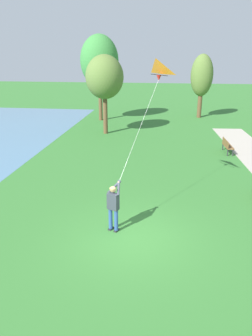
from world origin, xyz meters
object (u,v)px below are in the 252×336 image
Objects in this scene: flying_kite at (156,70)px; person_kite_flyer at (113,204)px; tree_lakeside_far at (105,77)px; tree_treeline_left at (99,61)px; park_bench_far_walkway at (227,145)px; tree_treeline_right at (202,76)px.

person_kite_flyer is at bearing -112.58° from flying_kite.
tree_treeline_left is at bearing 105.46° from tree_lakeside_far.
person_kite_flyer is 20.82m from tree_treeline_left.
tree_treeline_left is at bearing 136.88° from park_bench_far_walkway.
tree_lakeside_far reaches higher than person_kite_flyer.
flying_kite is 0.69× the size of tree_treeline_right.
person_kite_flyer is 0.24× the size of tree_treeline_left.
tree_treeline_right is (-0.77, 11.97, 3.43)m from park_bench_far_walkway.
park_bench_far_walkway is at bearing 61.72° from person_kite_flyer.
park_bench_far_walkway is 0.26× the size of tree_lakeside_far.
tree_treeline_right reaches higher than park_bench_far_walkway.
tree_treeline_right is at bearing 79.48° from flying_kite.
flying_kite is at bearing 67.42° from person_kite_flyer.
person_kite_flyer is 1.20× the size of park_bench_far_walkway.
person_kite_flyer is 11.85m from park_bench_far_walkway.
person_kite_flyer is at bearing -77.28° from tree_treeline_left.
tree_lakeside_far is at bearing -135.63° from tree_treeline_right.
tree_lakeside_far reaches higher than flying_kite.
tree_treeline_left is 1.28× the size of tree_treeline_right.
tree_treeline_right is (4.84, 22.39, 2.89)m from person_kite_flyer.
park_bench_far_walkway is at bearing -26.16° from tree_lakeside_far.
tree_treeline_right is (3.61, 19.44, -1.51)m from flying_kite.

